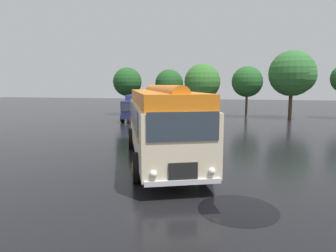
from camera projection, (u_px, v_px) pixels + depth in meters
ground_plane at (162, 161)px, 13.91m from camera, size 120.00×120.00×0.00m
vintage_bus at (161, 120)px, 13.78m from camera, size 5.94×10.29×3.49m
car_near_left at (162, 113)px, 28.05m from camera, size 2.16×4.30×1.66m
car_mid_left at (193, 113)px, 27.78m from camera, size 2.22×4.33×1.66m
box_van at (138, 106)px, 29.70m from camera, size 2.69×5.90×2.50m
tree_far_left at (128, 82)px, 34.37m from camera, size 3.28×3.28×5.46m
tree_left_of_centre at (169, 83)px, 35.01m from camera, size 3.28×3.28×5.27m
tree_centre at (202, 82)px, 33.09m from camera, size 3.98×3.98×5.80m
tree_right_of_centre at (248, 82)px, 31.76m from camera, size 3.26×3.26×5.45m
tree_far_right at (294, 74)px, 30.30m from camera, size 4.64×4.64×6.96m
puddle_patch at (238, 209)px, 8.44m from camera, size 2.26×2.26×0.01m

